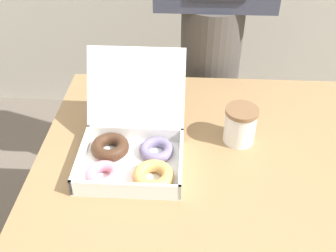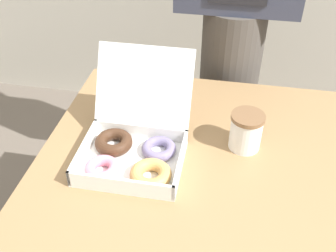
# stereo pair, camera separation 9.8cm
# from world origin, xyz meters

# --- Properties ---
(table) EXTENTS (0.94, 0.81, 0.75)m
(table) POSITION_xyz_m (0.00, 0.00, 0.38)
(table) COLOR #99754C
(table) RESTS_ON ground_plane
(donut_box) EXTENTS (0.28, 0.35, 0.25)m
(donut_box) POSITION_xyz_m (-0.20, -0.04, 0.79)
(donut_box) COLOR white
(donut_box) RESTS_ON table
(coffee_cup) EXTENTS (0.09, 0.09, 0.11)m
(coffee_cup) POSITION_xyz_m (0.10, 0.06, 0.81)
(coffee_cup) COLOR white
(coffee_cup) RESTS_ON table
(person_customer) EXTENTS (0.43, 0.24, 1.77)m
(person_customer) POSITION_xyz_m (0.03, 0.57, 0.95)
(person_customer) COLOR #4C4742
(person_customer) RESTS_ON ground_plane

